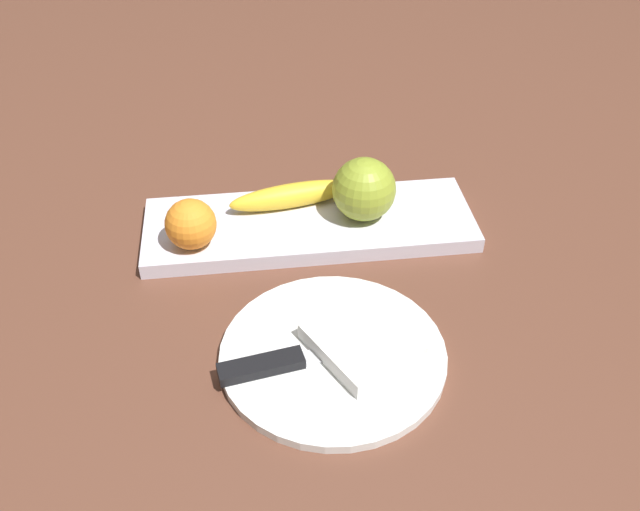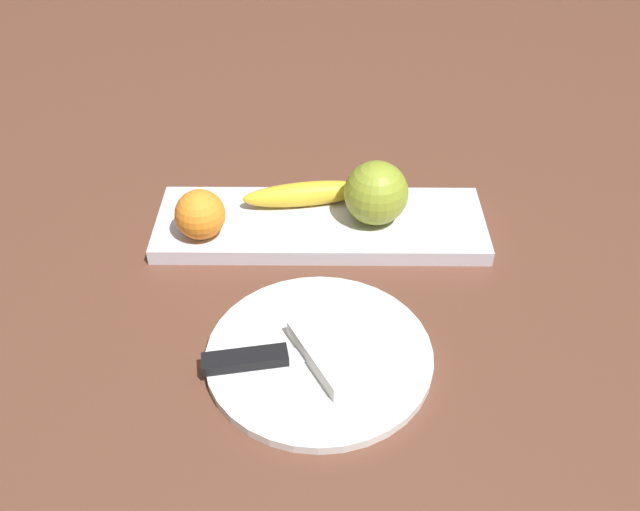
{
  "view_description": "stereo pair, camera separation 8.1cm",
  "coord_description": "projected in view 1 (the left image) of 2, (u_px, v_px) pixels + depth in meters",
  "views": [
    {
      "loc": [
        -0.07,
        -0.73,
        0.56
      ],
      "look_at": [
        0.01,
        -0.11,
        0.05
      ],
      "focal_mm": 39.34,
      "sensor_mm": 36.0,
      "label": 1
    },
    {
      "loc": [
        0.01,
        -0.73,
        0.56
      ],
      "look_at": [
        0.01,
        -0.11,
        0.05
      ],
      "focal_mm": 39.34,
      "sensor_mm": 36.0,
      "label": 2
    }
  ],
  "objects": [
    {
      "name": "apple",
      "position": [
        364.0,
        189.0,
        0.89
      ],
      "size": [
        0.08,
        0.08,
        0.08
      ],
      "primitive_type": "sphere",
      "color": "#8DA22E",
      "rests_on": "fruit_tray"
    },
    {
      "name": "knife",
      "position": [
        276.0,
        363.0,
        0.73
      ],
      "size": [
        0.18,
        0.05,
        0.01
      ],
      "rotation": [
        0.0,
        0.0,
        0.17
      ],
      "color": "silver",
      "rests_on": "dinner_plate"
    },
    {
      "name": "dinner_plate",
      "position": [
        333.0,
        354.0,
        0.75
      ],
      "size": [
        0.24,
        0.24,
        0.01
      ],
      "primitive_type": "cylinder",
      "color": "white",
      "rests_on": "ground_plane"
    },
    {
      "name": "orange_near_apple",
      "position": [
        191.0,
        224.0,
        0.85
      ],
      "size": [
        0.06,
        0.06,
        0.06
      ],
      "primitive_type": "sphere",
      "color": "orange",
      "rests_on": "fruit_tray"
    },
    {
      "name": "fruit_tray",
      "position": [
        309.0,
        225.0,
        0.92
      ],
      "size": [
        0.43,
        0.14,
        0.02
      ],
      "primitive_type": "cube",
      "color": "silver",
      "rests_on": "ground_plane"
    },
    {
      "name": "banana",
      "position": [
        292.0,
        195.0,
        0.93
      ],
      "size": [
        0.17,
        0.06,
        0.03
      ],
      "primitive_type": "ellipsoid",
      "rotation": [
        0.0,
        0.0,
        0.17
      ],
      "color": "yellow",
      "rests_on": "fruit_tray"
    },
    {
      "name": "folded_napkin",
      "position": [
        361.0,
        342.0,
        0.74
      ],
      "size": [
        0.13,
        0.14,
        0.02
      ],
      "primitive_type": "cube",
      "rotation": [
        0.0,
        0.0,
        0.49
      ],
      "color": "white",
      "rests_on": "dinner_plate"
    },
    {
      "name": "ground_plane",
      "position": [
        304.0,
        235.0,
        0.92
      ],
      "size": [
        2.4,
        2.4,
        0.0
      ],
      "primitive_type": "plane",
      "color": "brown"
    }
  ]
}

